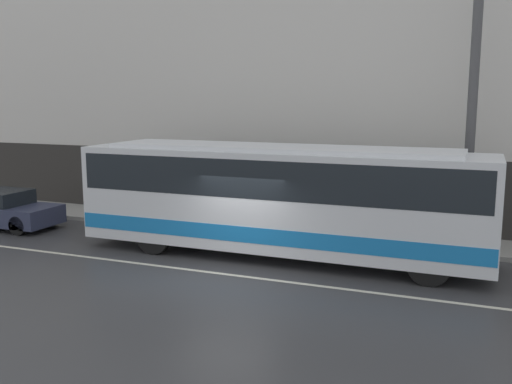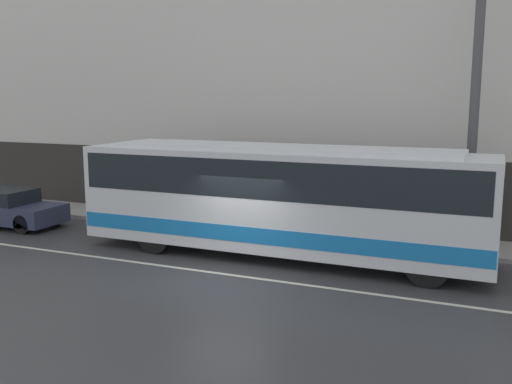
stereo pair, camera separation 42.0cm
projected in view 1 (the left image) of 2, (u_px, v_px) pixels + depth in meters
The scene contains 7 objects.
ground_plane at pixel (229, 275), 15.18m from camera, with size 60.00×60.00×0.00m, color #38383A.
sidewalk at pixel (289, 231), 19.85m from camera, with size 60.00×2.22×0.14m.
building_facade at pixel (302, 84), 20.16m from camera, with size 60.00×0.35×10.65m.
lane_stripe at pixel (229, 275), 15.17m from camera, with size 54.00×0.14×0.01m.
transit_bus at pixel (279, 195), 16.60m from camera, with size 11.98×2.50×3.29m.
sedan_dark_behind at pixel (1, 209), 20.70m from camera, with size 4.37×1.78×1.35m.
utility_pole_near at pixel (472, 101), 16.81m from camera, with size 0.28×0.28×8.82m.
Camera 1 is at (6.08, -13.30, 4.68)m, focal length 40.00 mm.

